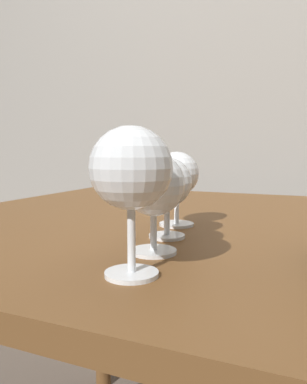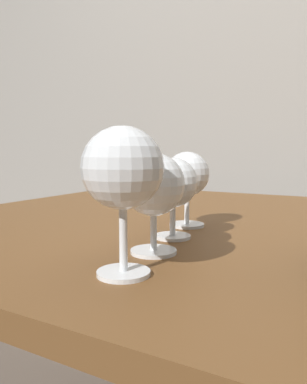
{
  "view_description": "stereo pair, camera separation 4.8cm",
  "coord_description": "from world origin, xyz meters",
  "px_view_note": "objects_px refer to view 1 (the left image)",
  "views": [
    {
      "loc": [
        0.08,
        -0.71,
        0.88
      ],
      "look_at": [
        -0.11,
        -0.27,
        0.83
      ],
      "focal_mm": 34.69,
      "sensor_mm": 36.0,
      "label": 1
    },
    {
      "loc": [
        0.13,
        -0.69,
        0.88
      ],
      "look_at": [
        -0.11,
        -0.27,
        0.83
      ],
      "focal_mm": 34.69,
      "sensor_mm": 36.0,
      "label": 2
    }
  ],
  "objects_px": {
    "wine_glass_rose": "(131,170)",
    "wine_glass_port": "(167,185)",
    "wine_glass_cabernet": "(177,176)",
    "wine_glass_white": "(153,186)"
  },
  "relations": [
    {
      "from": "wine_glass_rose",
      "to": "wine_glass_port",
      "type": "height_order",
      "value": "wine_glass_rose"
    },
    {
      "from": "wine_glass_rose",
      "to": "wine_glass_white",
      "type": "relative_size",
      "value": 1.22
    },
    {
      "from": "wine_glass_port",
      "to": "wine_glass_cabernet",
      "type": "xyz_separation_m",
      "value": [
        -0.02,
        0.09,
        0.01
      ]
    },
    {
      "from": "wine_glass_rose",
      "to": "wine_glass_cabernet",
      "type": "xyz_separation_m",
      "value": [
        -0.05,
        0.28,
        -0.02
      ]
    },
    {
      "from": "wine_glass_port",
      "to": "wine_glass_white",
      "type": "bearing_deg",
      "value": -79.89
    },
    {
      "from": "wine_glass_white",
      "to": "wine_glass_cabernet",
      "type": "bearing_deg",
      "value": 100.48
    },
    {
      "from": "wine_glass_port",
      "to": "wine_glass_cabernet",
      "type": "height_order",
      "value": "wine_glass_cabernet"
    },
    {
      "from": "wine_glass_cabernet",
      "to": "wine_glass_rose",
      "type": "bearing_deg",
      "value": -80.14
    },
    {
      "from": "wine_glass_white",
      "to": "wine_glass_cabernet",
      "type": "relative_size",
      "value": 0.99
    },
    {
      "from": "wine_glass_port",
      "to": "wine_glass_rose",
      "type": "bearing_deg",
      "value": -80.64
    }
  ]
}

